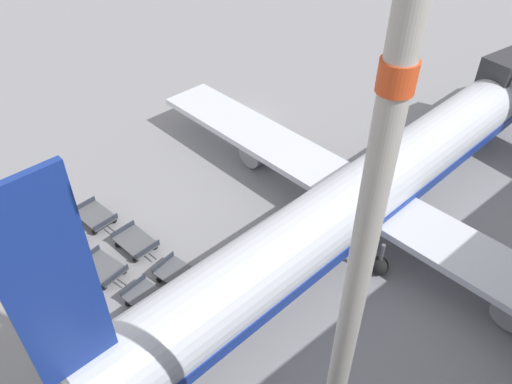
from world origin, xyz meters
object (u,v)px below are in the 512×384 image
baggage_dolly_row_near_col_b (103,268)px  baggage_dolly_row_near_col_c (149,300)px  apron_light_mast (358,276)px  baggage_dolly_row_mid_a_col_b (136,242)px  baggage_dolly_row_mid_a_col_c (179,275)px  baggage_dolly_row_near_col_a (62,238)px  airplane (381,183)px  baggage_dolly_row_mid_a_col_a (95,216)px

baggage_dolly_row_near_col_b → baggage_dolly_row_near_col_c: (3.71, 0.83, 0.00)m
apron_light_mast → baggage_dolly_row_mid_a_col_b: bearing=175.5°
baggage_dolly_row_mid_a_col_c → apron_light_mast: (12.60, -1.84, 12.40)m
baggage_dolly_row_near_col_a → baggage_dolly_row_mid_a_col_b: size_ratio=1.00×
baggage_dolly_row_near_col_c → baggage_dolly_row_near_col_b: bearing=-167.4°
airplane → baggage_dolly_row_near_col_a: size_ratio=13.68×
baggage_dolly_row_near_col_a → baggage_dolly_row_mid_a_col_c: same height
apron_light_mast → baggage_dolly_row_mid_a_col_a: bearing=178.5°
baggage_dolly_row_near_col_a → baggage_dolly_row_mid_a_col_c: 8.12m
baggage_dolly_row_mid_a_col_a → baggage_dolly_row_near_col_c: bearing=-6.5°
airplane → baggage_dolly_row_mid_a_col_c: bearing=-107.2°
baggage_dolly_row_near_col_a → apron_light_mast: apron_light_mast is taller
baggage_dolly_row_near_col_b → apron_light_mast: apron_light_mast is taller
airplane → baggage_dolly_row_mid_a_col_c: 13.37m
baggage_dolly_row_near_col_a → baggage_dolly_row_mid_a_col_b: same height
baggage_dolly_row_mid_a_col_c → apron_light_mast: 17.78m
airplane → baggage_dolly_row_near_col_b: 17.36m
airplane → baggage_dolly_row_mid_a_col_b: (-7.82, -13.06, -2.58)m
airplane → baggage_dolly_row_near_col_a: (-11.06, -16.31, -2.58)m
airplane → baggage_dolly_row_mid_a_col_b: size_ratio=13.74×
airplane → apron_light_mast: bearing=-58.8°
airplane → baggage_dolly_row_near_col_c: bearing=-103.3°
baggage_dolly_row_near_col_b → baggage_dolly_row_mid_a_col_a: 4.69m
airplane → baggage_dolly_row_mid_a_col_c: (-3.89, -12.52, -2.58)m
baggage_dolly_row_near_col_a → apron_light_mast: 23.43m
baggage_dolly_row_near_col_b → baggage_dolly_row_mid_a_col_b: size_ratio=1.01×
baggage_dolly_row_near_col_c → apron_light_mast: (12.21, 0.39, 12.40)m
baggage_dolly_row_mid_a_col_c → baggage_dolly_row_near_col_a: bearing=-152.2°
baggage_dolly_row_near_col_b → baggage_dolly_row_mid_a_col_a: size_ratio=1.01×
baggage_dolly_row_near_col_c → baggage_dolly_row_mid_a_col_c: size_ratio=1.00×
baggage_dolly_row_mid_a_col_a → baggage_dolly_row_mid_a_col_c: 7.79m
airplane → apron_light_mast: size_ratio=2.01×
baggage_dolly_row_near_col_c → baggage_dolly_row_mid_a_col_a: (-8.07, 0.92, 0.00)m
baggage_dolly_row_mid_a_col_c → airplane: bearing=72.8°
baggage_dolly_row_mid_a_col_b → baggage_dolly_row_mid_a_col_c: same height
baggage_dolly_row_near_col_a → baggage_dolly_row_mid_a_col_b: 4.59m
baggage_dolly_row_near_col_a → baggage_dolly_row_near_col_b: (3.86, 0.73, 0.00)m
baggage_dolly_row_mid_a_col_b → baggage_dolly_row_mid_a_col_c: (3.94, 0.54, 0.00)m
baggage_dolly_row_mid_a_col_b → apron_light_mast: (16.54, -1.30, 12.40)m
baggage_dolly_row_near_col_c → airplane: bearing=76.7°
baggage_dolly_row_near_col_a → apron_light_mast: size_ratio=0.15×
baggage_dolly_row_near_col_b → baggage_dolly_row_mid_a_col_c: bearing=42.6°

